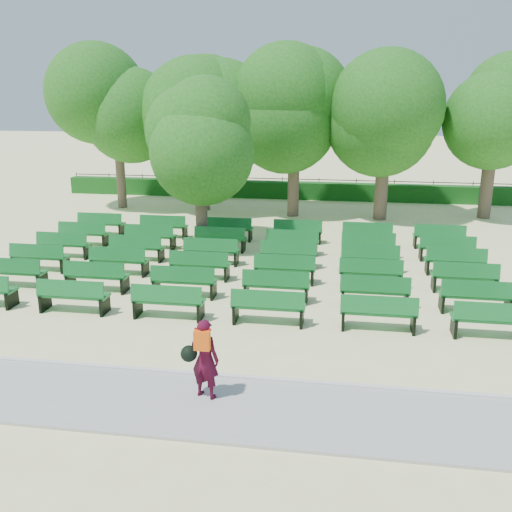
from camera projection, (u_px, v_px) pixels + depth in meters
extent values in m
plane|color=#F4ECA1|center=(262.00, 281.00, 17.63)|extent=(120.00, 120.00, 0.00)
cube|color=#A7A6A2|center=(205.00, 407.00, 10.60)|extent=(30.00, 2.20, 0.06)
cube|color=silver|center=(218.00, 376.00, 11.69)|extent=(30.00, 0.12, 0.10)
cube|color=#145017|center=(300.00, 190.00, 30.77)|extent=(26.00, 0.70, 0.90)
cube|color=#126728|center=(246.00, 259.00, 18.35)|extent=(1.87, 0.58, 0.06)
cube|color=#126728|center=(245.00, 253.00, 18.07)|extent=(1.86, 0.21, 0.43)
cylinder|color=brown|center=(201.00, 213.00, 20.84)|extent=(0.43, 0.43, 2.72)
ellipsoid|color=#23651B|center=(200.00, 144.00, 20.15)|extent=(4.06, 4.06, 3.66)
imported|color=#3F091C|center=(205.00, 359.00, 10.69)|extent=(0.66, 0.53, 1.58)
cube|color=#F9550D|center=(202.00, 340.00, 10.39)|extent=(0.29, 0.15, 0.37)
sphere|color=black|center=(189.00, 354.00, 10.65)|extent=(0.32, 0.32, 0.32)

